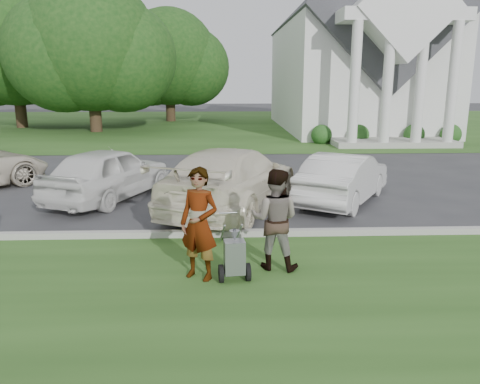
{
  "coord_description": "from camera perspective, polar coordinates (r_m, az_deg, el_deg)",
  "views": [
    {
      "loc": [
        0.24,
        -8.98,
        3.27
      ],
      "look_at": [
        0.57,
        0.0,
        1.12
      ],
      "focal_mm": 35.0,
      "sensor_mm": 36.0,
      "label": 1
    }
  ],
  "objects": [
    {
      "name": "ground",
      "position": [
        9.56,
        -3.45,
        -6.58
      ],
      "size": [
        120.0,
        120.0,
        0.0
      ],
      "primitive_type": "plane",
      "color": "#333335",
      "rests_on": "ground"
    },
    {
      "name": "grass_strip",
      "position": [
        6.82,
        -4.01,
        -15.19
      ],
      "size": [
        80.0,
        7.0,
        0.01
      ],
      "primitive_type": "cube",
      "color": "#274A19",
      "rests_on": "ground"
    },
    {
      "name": "church_lawn",
      "position": [
        36.13,
        -2.53,
        8.25
      ],
      "size": [
        80.0,
        30.0,
        0.01
      ],
      "primitive_type": "cube",
      "color": "#274A19",
      "rests_on": "ground"
    },
    {
      "name": "curb",
      "position": [
        10.06,
        -3.39,
        -5.1
      ],
      "size": [
        80.0,
        0.18,
        0.15
      ],
      "primitive_type": "cube",
      "color": "#9E9E93",
      "rests_on": "ground"
    },
    {
      "name": "church",
      "position": [
        33.38,
        13.75,
        17.67
      ],
      "size": [
        9.19,
        19.0,
        24.1
      ],
      "color": "white",
      "rests_on": "ground"
    },
    {
      "name": "tree_left",
      "position": [
        32.1,
        -17.75,
        16.12
      ],
      "size": [
        10.63,
        8.4,
        9.71
      ],
      "color": "#332316",
      "rests_on": "ground"
    },
    {
      "name": "tree_far",
      "position": [
        36.92,
        -25.9,
        15.92
      ],
      "size": [
        11.64,
        9.2,
        10.73
      ],
      "color": "#332316",
      "rests_on": "ground"
    },
    {
      "name": "tree_back",
      "position": [
        39.23,
        -8.67,
        15.43
      ],
      "size": [
        9.61,
        7.6,
        8.89
      ],
      "color": "#332316",
      "rests_on": "ground"
    },
    {
      "name": "striping_cart",
      "position": [
        7.8,
        -0.68,
        -8.03
      ],
      "size": [
        0.55,
        1.07,
        0.96
      ],
      "rotation": [
        0.0,
        0.0,
        0.11
      ],
      "color": "black",
      "rests_on": "ground"
    },
    {
      "name": "person_left",
      "position": [
        7.76,
        -5.0,
        -4.02
      ],
      "size": [
        0.82,
        0.73,
        1.89
      ],
      "primitive_type": "imported",
      "rotation": [
        0.0,
        0.0,
        -0.49
      ],
      "color": "#999999",
      "rests_on": "ground"
    },
    {
      "name": "person_right",
      "position": [
        8.2,
        4.26,
        -3.43
      ],
      "size": [
        1.02,
        0.89,
        1.79
      ],
      "primitive_type": "imported",
      "rotation": [
        0.0,
        0.0,
        2.87
      ],
      "color": "#999999",
      "rests_on": "ground"
    },
    {
      "name": "car_b",
      "position": [
        13.59,
        -15.71,
        2.25
      ],
      "size": [
        3.3,
        4.74,
        1.5
      ],
      "primitive_type": "imported",
      "rotation": [
        0.0,
        0.0,
        2.75
      ],
      "color": "white",
      "rests_on": "ground"
    },
    {
      "name": "car_c",
      "position": [
        12.03,
        -1.04,
        1.62
      ],
      "size": [
        4.21,
        6.0,
        1.61
      ],
      "primitive_type": "imported",
      "rotation": [
        0.0,
        0.0,
        2.75
      ],
      "color": "#EFE6CB",
      "rests_on": "ground"
    },
    {
      "name": "car_d",
      "position": [
        13.09,
        12.56,
        1.7
      ],
      "size": [
        3.39,
        4.27,
        1.36
      ],
      "primitive_type": "imported",
      "rotation": [
        0.0,
        0.0,
        2.59
      ],
      "color": "silver",
      "rests_on": "ground"
    }
  ]
}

